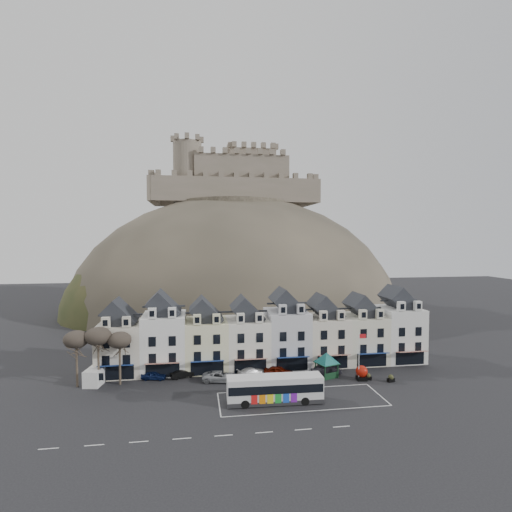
% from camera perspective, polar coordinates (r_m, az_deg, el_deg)
% --- Properties ---
extents(ground, '(300.00, 300.00, 0.00)m').
position_cam_1_polar(ground, '(55.55, 4.72, -20.31)').
color(ground, black).
rests_on(ground, ground).
extents(coach_bay_markings, '(22.00, 7.50, 0.01)m').
position_cam_1_polar(coach_bay_markings, '(57.13, 6.48, -19.65)').
color(coach_bay_markings, silver).
rests_on(coach_bay_markings, ground).
extents(townhouse_terrace, '(54.40, 9.35, 11.80)m').
position_cam_1_polar(townhouse_terrace, '(68.77, 1.70, -11.10)').
color(townhouse_terrace, beige).
rests_on(townhouse_terrace, ground).
extents(castle_hill, '(100.00, 76.00, 68.00)m').
position_cam_1_polar(castle_hill, '(121.34, -2.35, -7.55)').
color(castle_hill, '#343128').
rests_on(castle_hill, ground).
extents(castle, '(50.20, 22.20, 22.00)m').
position_cam_1_polar(castle, '(127.61, -3.08, 11.03)').
color(castle, '#6B6351').
rests_on(castle, ground).
extents(tree_left_far, '(3.61, 3.61, 8.24)m').
position_cam_1_polar(tree_left_far, '(64.30, -24.28, -10.86)').
color(tree_left_far, '#3E3027').
rests_on(tree_left_far, ground).
extents(tree_left_mid, '(3.78, 3.78, 8.64)m').
position_cam_1_polar(tree_left_mid, '(63.50, -21.63, -10.66)').
color(tree_left_mid, '#3E3027').
rests_on(tree_left_mid, ground).
extents(tree_left_near, '(3.43, 3.43, 7.84)m').
position_cam_1_polar(tree_left_near, '(63.06, -18.91, -11.35)').
color(tree_left_near, '#3E3027').
rests_on(tree_left_near, ground).
extents(bus, '(12.63, 3.30, 3.54)m').
position_cam_1_polar(bus, '(55.13, 2.68, -18.30)').
color(bus, '#262628').
rests_on(bus, ground).
extents(bus_shelter, '(5.66, 5.66, 3.80)m').
position_cam_1_polar(bus_shelter, '(64.88, 10.06, -14.15)').
color(bus_shelter, '#10321B').
rests_on(bus_shelter, ground).
extents(red_buoy, '(1.78, 1.78, 2.20)m').
position_cam_1_polar(red_buoy, '(65.19, 14.85, -15.80)').
color(red_buoy, black).
rests_on(red_buoy, ground).
extents(flagpole, '(1.06, 0.23, 7.39)m').
position_cam_1_polar(flagpole, '(63.76, 14.58, -13.30)').
color(flagpole, silver).
rests_on(flagpole, ground).
extents(white_van, '(3.07, 5.48, 2.37)m').
position_cam_1_polar(white_van, '(66.50, -21.75, -15.47)').
color(white_van, white).
rests_on(white_van, ground).
extents(planter_west, '(1.21, 0.80, 1.11)m').
position_cam_1_polar(planter_west, '(65.78, 18.72, -16.22)').
color(planter_west, black).
rests_on(planter_west, ground).
extents(planter_east, '(1.10, 0.72, 1.02)m').
position_cam_1_polar(planter_east, '(65.68, 15.73, -16.25)').
color(planter_east, black).
rests_on(planter_east, ground).
extents(car_navy, '(3.98, 2.19, 1.28)m').
position_cam_1_polar(car_navy, '(65.39, -14.40, -16.18)').
color(car_navy, '#0D1942').
rests_on(car_navy, ground).
extents(car_black, '(3.97, 2.50, 1.23)m').
position_cam_1_polar(car_black, '(65.25, -10.43, -16.20)').
color(car_black, black).
rests_on(car_black, ground).
extents(car_silver, '(5.71, 3.43, 1.51)m').
position_cam_1_polar(car_silver, '(62.92, -5.12, -16.76)').
color(car_silver, '#9B9EA2').
rests_on(car_silver, ground).
extents(car_white, '(5.22, 3.61, 1.40)m').
position_cam_1_polar(car_white, '(64.60, -0.55, -16.27)').
color(car_white, silver).
rests_on(car_white, ground).
extents(car_maroon, '(5.00, 3.34, 1.58)m').
position_cam_1_polar(car_maroon, '(64.77, 3.25, -16.14)').
color(car_maroon, '#540F04').
rests_on(car_maroon, ground).
extents(car_charcoal, '(5.06, 2.85, 1.58)m').
position_cam_1_polar(car_charcoal, '(65.98, 10.01, -15.82)').
color(car_charcoal, black).
rests_on(car_charcoal, ground).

